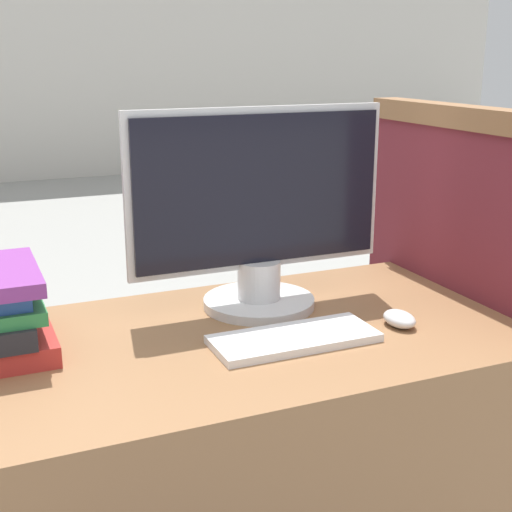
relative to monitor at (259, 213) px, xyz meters
name	(u,v)px	position (x,y,z in m)	size (l,w,h in m)	color
desk	(216,500)	(-0.15, -0.13, -0.58)	(1.23, 0.63, 0.73)	#8C603D
carrel_divider	(457,346)	(0.48, -0.08, -0.35)	(0.07, 0.73, 1.15)	maroon
monitor	(259,213)	(0.00, 0.00, 0.00)	(0.57, 0.24, 0.43)	silver
keyboard	(294,338)	(-0.02, -0.21, -0.20)	(0.32, 0.13, 0.02)	white
mouse	(399,319)	(0.22, -0.22, -0.20)	(0.06, 0.08, 0.03)	silver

